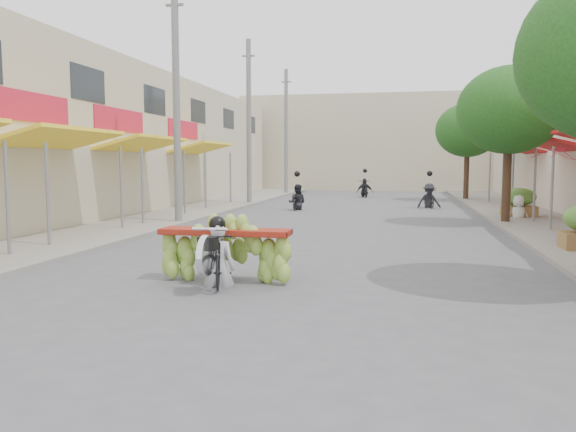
{
  "coord_description": "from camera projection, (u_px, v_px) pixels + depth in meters",
  "views": [
    {
      "loc": [
        1.98,
        -5.74,
        2.1
      ],
      "look_at": [
        -0.08,
        4.4,
        1.1
      ],
      "focal_mm": 35.0,
      "sensor_mm": 36.0,
      "label": 1
    }
  ],
  "objects": [
    {
      "name": "ground",
      "position": [
        216.0,
        353.0,
        6.19
      ],
      "size": [
        120.0,
        120.0,
        0.0
      ],
      "primitive_type": "plane",
      "color": "#57575D",
      "rests_on": "ground"
    },
    {
      "name": "sidewalk_left",
      "position": [
        170.0,
        214.0,
        22.21
      ],
      "size": [
        4.0,
        60.0,
        0.12
      ],
      "primitive_type": "cube",
      "color": "gray",
      "rests_on": "ground"
    },
    {
      "name": "sidewalk_right",
      "position": [
        549.0,
        221.0,
        19.44
      ],
      "size": [
        4.0,
        60.0,
        0.12
      ],
      "primitive_type": "cube",
      "color": "gray",
      "rests_on": "ground"
    },
    {
      "name": "shophouse_row_left",
      "position": [
        39.0,
        139.0,
        21.91
      ],
      "size": [
        9.77,
        40.0,
        6.0
      ],
      "color": "beige",
      "rests_on": "ground"
    },
    {
      "name": "far_building",
      "position": [
        376.0,
        144.0,
        42.93
      ],
      "size": [
        20.0,
        6.0,
        7.0
      ],
      "primitive_type": "cube",
      "color": "beige",
      "rests_on": "ground"
    },
    {
      "name": "utility_pole_mid",
      "position": [
        176.0,
        104.0,
        18.58
      ],
      "size": [
        0.6,
        0.24,
        8.0
      ],
      "color": "slate",
      "rests_on": "ground"
    },
    {
      "name": "utility_pole_far",
      "position": [
        249.0,
        122.0,
        27.36
      ],
      "size": [
        0.6,
        0.24,
        8.0
      ],
      "color": "slate",
      "rests_on": "ground"
    },
    {
      "name": "utility_pole_back",
      "position": [
        286.0,
        132.0,
        36.14
      ],
      "size": [
        0.6,
        0.24,
        8.0
      ],
      "color": "slate",
      "rests_on": "ground"
    },
    {
      "name": "street_tree_mid",
      "position": [
        509.0,
        111.0,
        18.42
      ],
      "size": [
        3.4,
        3.4,
        5.25
      ],
      "color": "#3A2719",
      "rests_on": "ground"
    },
    {
      "name": "street_tree_far",
      "position": [
        468.0,
        131.0,
        30.13
      ],
      "size": [
        3.4,
        3.4,
        5.25
      ],
      "color": "#3A2719",
      "rests_on": "ground"
    },
    {
      "name": "produce_crate_far",
      "position": [
        519.0,
        200.0,
        20.51
      ],
      "size": [
        1.2,
        0.88,
        1.16
      ],
      "color": "olive",
      "rests_on": "ground"
    },
    {
      "name": "banana_motorbike",
      "position": [
        222.0,
        245.0,
        9.65
      ],
      "size": [
        2.31,
        1.83,
        1.99
      ],
      "color": "black",
      "rests_on": "ground"
    },
    {
      "name": "pedestrian",
      "position": [
        519.0,
        195.0,
        20.14
      ],
      "size": [
        0.79,
        0.48,
        1.6
      ],
      "rotation": [
        0.0,
        0.0,
        3.15
      ],
      "color": "white",
      "rests_on": "ground"
    },
    {
      "name": "bg_motorbike_a",
      "position": [
        297.0,
        192.0,
        24.63
      ],
      "size": [
        0.8,
        1.42,
        1.95
      ],
      "color": "black",
      "rests_on": "ground"
    },
    {
      "name": "bg_motorbike_b",
      "position": [
        429.0,
        189.0,
        25.55
      ],
      "size": [
        1.15,
        1.58,
        1.95
      ],
      "color": "black",
      "rests_on": "ground"
    },
    {
      "name": "bg_motorbike_c",
      "position": [
        365.0,
        184.0,
        33.5
      ],
      "size": [
        1.04,
        1.82,
        1.95
      ],
      "color": "black",
      "rests_on": "ground"
    }
  ]
}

